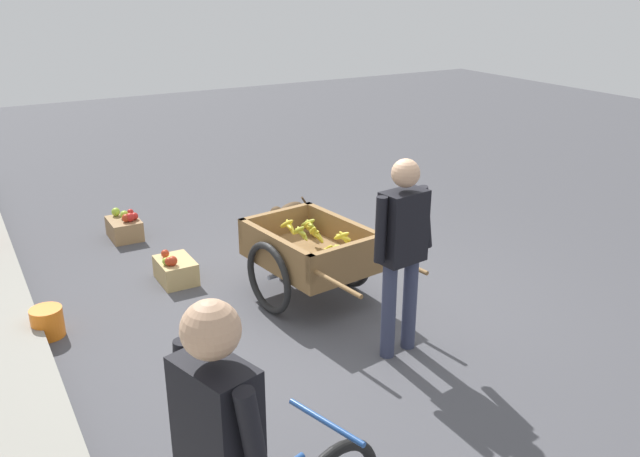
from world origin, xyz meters
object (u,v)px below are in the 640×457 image
(fruit_cart, at_px, (310,253))
(apple_crate, at_px, (175,270))
(cyclist_person, at_px, (219,455))
(dog, at_px, (289,212))
(plastic_bucket, at_px, (47,322))
(vendor_person, at_px, (402,242))
(mixed_fruit_crate, at_px, (125,227))

(fruit_cart, bearing_deg, apple_crate, 45.20)
(cyclist_person, bearing_deg, apple_crate, -14.82)
(dog, xyz_separation_m, plastic_bucket, (-1.04, 2.73, -0.15))
(fruit_cart, distance_m, cyclist_person, 3.39)
(vendor_person, distance_m, mixed_fruit_crate, 3.75)
(plastic_bucket, bearing_deg, dog, -69.09)
(mixed_fruit_crate, bearing_deg, plastic_bucket, 149.36)
(vendor_person, distance_m, plastic_bucket, 2.92)
(cyclist_person, xyz_separation_m, mixed_fruit_crate, (5.05, -0.85, -0.87))
(cyclist_person, relative_size, apple_crate, 3.79)
(dog, distance_m, apple_crate, 1.61)
(dog, bearing_deg, apple_crate, 110.45)
(apple_crate, distance_m, mixed_fruit_crate, 1.38)
(dog, height_order, apple_crate, dog)
(cyclist_person, height_order, dog, cyclist_person)
(cyclist_person, bearing_deg, fruit_cart, -35.11)
(fruit_cart, relative_size, vendor_person, 1.12)
(cyclist_person, distance_m, dog, 4.96)
(fruit_cart, relative_size, plastic_bucket, 6.77)
(mixed_fruit_crate, bearing_deg, fruit_cart, -155.15)
(fruit_cart, bearing_deg, mixed_fruit_crate, 24.85)
(cyclist_person, distance_m, mixed_fruit_crate, 5.20)
(plastic_bucket, relative_size, apple_crate, 0.58)
(dog, height_order, mixed_fruit_crate, dog)
(cyclist_person, bearing_deg, mixed_fruit_crate, -9.53)
(vendor_person, xyz_separation_m, cyclist_person, (-1.60, 2.06, 0.09))
(vendor_person, distance_m, apple_crate, 2.48)
(fruit_cart, height_order, cyclist_person, cyclist_person)
(fruit_cart, height_order, dog, fruit_cart)
(fruit_cart, height_order, vendor_person, vendor_person)
(fruit_cart, distance_m, plastic_bucket, 2.24)
(cyclist_person, height_order, plastic_bucket, cyclist_person)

